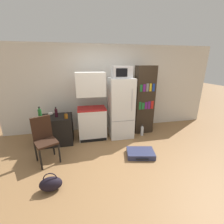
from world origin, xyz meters
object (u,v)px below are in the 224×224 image
object	(u,v)px
microwave	(122,72)
bowl	(51,113)
bottle_wine_dark	(56,113)
water_bottle_front	(142,131)
side_table	(56,130)
bookshelf	(144,100)
bottle_amber_beer	(66,116)
bottle_green_tall	(40,114)
chair	(44,136)
handbag	(51,184)
suitcase_large_flat	(140,153)
refrigerator	(121,108)
kitchen_hutch	(92,110)

from	to	relation	value
microwave	bowl	distance (m)	2.14
bottle_wine_dark	water_bottle_front	xyz separation A→B (m)	(2.29, -0.08, -0.68)
side_table	bookshelf	distance (m)	2.53
bottle_amber_beer	bottle_green_tall	bearing A→B (deg)	175.11
bowl	chair	xyz separation A→B (m)	(0.01, -0.98, -0.16)
bottle_wine_dark	handbag	distance (m)	1.76
chair	suitcase_large_flat	size ratio (longest dim) A/B	1.44
suitcase_large_flat	chair	bearing A→B (deg)	-175.91
bottle_green_tall	bottle_wine_dark	xyz separation A→B (m)	(0.35, 0.11, -0.03)
refrigerator	chair	world-z (taller)	refrigerator
bottle_wine_dark	water_bottle_front	bearing A→B (deg)	-2.01
bottle_wine_dark	chair	distance (m)	0.79
bottle_wine_dark	bottle_green_tall	bearing A→B (deg)	-162.43
bottle_green_tall	bookshelf	bearing A→B (deg)	6.01
side_table	bookshelf	size ratio (longest dim) A/B	0.42
bottle_amber_beer	bottle_wine_dark	distance (m)	0.29
side_table	bottle_wine_dark	world-z (taller)	bottle_wine_dark
suitcase_large_flat	handbag	world-z (taller)	handbag
suitcase_large_flat	bottle_green_tall	bearing A→B (deg)	169.82
refrigerator	suitcase_large_flat	xyz separation A→B (m)	(0.18, -1.07, -0.75)
bottle_amber_beer	water_bottle_front	bearing A→B (deg)	2.23
side_table	water_bottle_front	xyz separation A→B (m)	(2.34, -0.11, -0.22)
bottle_green_tall	bottle_amber_beer	bearing A→B (deg)	-4.89
suitcase_large_flat	bookshelf	bearing A→B (deg)	77.74
chair	bottle_amber_beer	bearing A→B (deg)	26.81
side_table	bottle_amber_beer	distance (m)	0.54
kitchen_hutch	bookshelf	bearing A→B (deg)	3.66
kitchen_hutch	side_table	bearing A→B (deg)	-176.50
bookshelf	water_bottle_front	distance (m)	0.88
bottle_amber_beer	bottle_wine_dark	bearing A→B (deg)	146.42
suitcase_large_flat	handbag	distance (m)	1.90
bottle_green_tall	suitcase_large_flat	world-z (taller)	bottle_green_tall
water_bottle_front	suitcase_large_flat	bearing A→B (deg)	-114.69
bottle_green_tall	water_bottle_front	world-z (taller)	bottle_green_tall
bottle_green_tall	bowl	size ratio (longest dim) A/B	2.47
side_table	chair	bearing A→B (deg)	-99.37
kitchen_hutch	bottle_wine_dark	size ratio (longest dim) A/B	6.97
kitchen_hutch	suitcase_large_flat	xyz separation A→B (m)	(0.97, -1.10, -0.76)
chair	water_bottle_front	xyz separation A→B (m)	(2.46, 0.65, -0.43)
bottle_amber_beer	water_bottle_front	distance (m)	2.14
microwave	handbag	bearing A→B (deg)	-134.31
side_table	refrigerator	xyz separation A→B (m)	(1.73, 0.02, 0.46)
bookshelf	water_bottle_front	xyz separation A→B (m)	(-0.12, -0.26, -0.83)
chair	water_bottle_front	distance (m)	2.58
suitcase_large_flat	kitchen_hutch	bearing A→B (deg)	143.69
refrigerator	bowl	xyz separation A→B (m)	(-1.86, 0.20, -0.08)
chair	water_bottle_front	size ratio (longest dim) A/B	3.01
kitchen_hutch	water_bottle_front	distance (m)	1.57
kitchen_hutch	bottle_green_tall	world-z (taller)	kitchen_hutch
side_table	water_bottle_front	size ratio (longest dim) A/B	2.54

